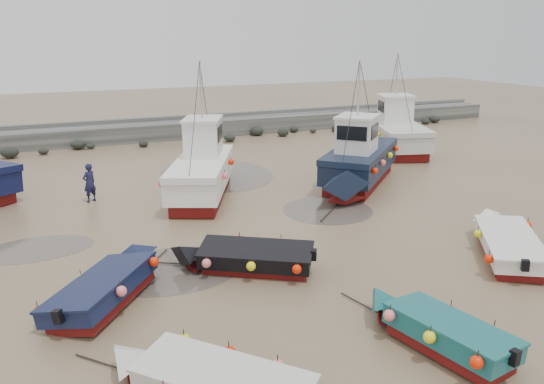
{
  "coord_description": "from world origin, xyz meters",
  "views": [
    {
      "loc": [
        -6.75,
        -16.65,
        7.44
      ],
      "look_at": [
        1.14,
        1.92,
        1.4
      ],
      "focal_mm": 35.0,
      "sensor_mm": 36.0,
      "label": 1
    }
  ],
  "objects_px": {
    "dinghy_1": "(111,283)",
    "dinghy_4": "(245,254)",
    "cabin_boat_3": "(396,130)",
    "dinghy_3": "(508,240)",
    "cabin_boat_2": "(357,160)",
    "person": "(91,201)",
    "cabin_boat_1": "(204,167)",
    "dinghy_0": "(209,377)",
    "dinghy_2": "(437,326)"
  },
  "relations": [
    {
      "from": "cabin_boat_2",
      "to": "person",
      "type": "xyz_separation_m",
      "value": [
        -12.65,
        2.59,
        -1.35
      ]
    },
    {
      "from": "dinghy_4",
      "to": "person",
      "type": "xyz_separation_m",
      "value": [
        -4.01,
        9.73,
        -0.55
      ]
    },
    {
      "from": "cabin_boat_1",
      "to": "cabin_boat_3",
      "type": "relative_size",
      "value": 0.99
    },
    {
      "from": "dinghy_3",
      "to": "cabin_boat_1",
      "type": "relative_size",
      "value": 0.63
    },
    {
      "from": "dinghy_1",
      "to": "dinghy_4",
      "type": "height_order",
      "value": "same"
    },
    {
      "from": "dinghy_3",
      "to": "person",
      "type": "height_order",
      "value": "dinghy_3"
    },
    {
      "from": "dinghy_1",
      "to": "cabin_boat_1",
      "type": "distance_m",
      "value": 10.77
    },
    {
      "from": "dinghy_3",
      "to": "cabin_boat_3",
      "type": "bearing_deg",
      "value": 102.52
    },
    {
      "from": "dinghy_3",
      "to": "dinghy_4",
      "type": "distance_m",
      "value": 9.2
    },
    {
      "from": "cabin_boat_1",
      "to": "dinghy_0",
      "type": "bearing_deg",
      "value": -81.01
    },
    {
      "from": "cabin_boat_3",
      "to": "cabin_boat_2",
      "type": "bearing_deg",
      "value": -117.07
    },
    {
      "from": "cabin_boat_3",
      "to": "dinghy_3",
      "type": "bearing_deg",
      "value": -92.55
    },
    {
      "from": "dinghy_2",
      "to": "cabin_boat_3",
      "type": "xyz_separation_m",
      "value": [
        12.74,
        19.53,
        0.8
      ]
    },
    {
      "from": "cabin_boat_3",
      "to": "person",
      "type": "distance_m",
      "value": 19.95
    },
    {
      "from": "dinghy_0",
      "to": "dinghy_3",
      "type": "height_order",
      "value": "same"
    },
    {
      "from": "cabin_boat_2",
      "to": "cabin_boat_3",
      "type": "distance_m",
      "value": 9.39
    },
    {
      "from": "dinghy_1",
      "to": "dinghy_4",
      "type": "relative_size",
      "value": 0.99
    },
    {
      "from": "dinghy_4",
      "to": "person",
      "type": "relative_size",
      "value": 2.99
    },
    {
      "from": "dinghy_3",
      "to": "cabin_boat_1",
      "type": "height_order",
      "value": "cabin_boat_1"
    },
    {
      "from": "dinghy_0",
      "to": "dinghy_3",
      "type": "bearing_deg",
      "value": -26.17
    },
    {
      "from": "dinghy_3",
      "to": "dinghy_4",
      "type": "relative_size",
      "value": 1.1
    },
    {
      "from": "dinghy_0",
      "to": "cabin_boat_2",
      "type": "xyz_separation_m",
      "value": [
        11.58,
        12.9,
        0.8
      ]
    },
    {
      "from": "dinghy_2",
      "to": "dinghy_4",
      "type": "distance_m",
      "value": 6.62
    },
    {
      "from": "dinghy_3",
      "to": "dinghy_0",
      "type": "bearing_deg",
      "value": -128.84
    },
    {
      "from": "dinghy_3",
      "to": "cabin_boat_1",
      "type": "bearing_deg",
      "value": 159.68
    },
    {
      "from": "dinghy_1",
      "to": "cabin_boat_3",
      "type": "xyz_separation_m",
      "value": [
        19.8,
        13.92,
        0.81
      ]
    },
    {
      "from": "cabin_boat_1",
      "to": "cabin_boat_2",
      "type": "height_order",
      "value": "same"
    },
    {
      "from": "cabin_boat_1",
      "to": "cabin_boat_2",
      "type": "relative_size",
      "value": 1.18
    },
    {
      "from": "dinghy_0",
      "to": "dinghy_2",
      "type": "height_order",
      "value": "same"
    },
    {
      "from": "cabin_boat_2",
      "to": "cabin_boat_3",
      "type": "height_order",
      "value": "same"
    },
    {
      "from": "dinghy_0",
      "to": "dinghy_3",
      "type": "distance_m",
      "value": 12.3
    },
    {
      "from": "dinghy_2",
      "to": "dinghy_3",
      "type": "xyz_separation_m",
      "value": [
        6.1,
        3.63,
        -0.03
      ]
    },
    {
      "from": "dinghy_2",
      "to": "dinghy_3",
      "type": "distance_m",
      "value": 7.1
    },
    {
      "from": "dinghy_0",
      "to": "dinghy_4",
      "type": "height_order",
      "value": "same"
    },
    {
      "from": "dinghy_1",
      "to": "person",
      "type": "relative_size",
      "value": 2.97
    },
    {
      "from": "dinghy_0",
      "to": "cabin_boat_1",
      "type": "bearing_deg",
      "value": 32.21
    },
    {
      "from": "dinghy_3",
      "to": "person",
      "type": "distance_m",
      "value": 17.7
    },
    {
      "from": "dinghy_3",
      "to": "dinghy_4",
      "type": "xyz_separation_m",
      "value": [
        -8.89,
        2.38,
        0.01
      ]
    },
    {
      "from": "dinghy_3",
      "to": "cabin_boat_3",
      "type": "distance_m",
      "value": 17.25
    },
    {
      "from": "dinghy_1",
      "to": "dinghy_0",
      "type": "bearing_deg",
      "value": -39.21
    },
    {
      "from": "dinghy_1",
      "to": "person",
      "type": "height_order",
      "value": "dinghy_1"
    },
    {
      "from": "dinghy_2",
      "to": "person",
      "type": "relative_size",
      "value": 2.96
    },
    {
      "from": "dinghy_1",
      "to": "cabin_boat_2",
      "type": "bearing_deg",
      "value": 67.06
    },
    {
      "from": "dinghy_0",
      "to": "cabin_boat_3",
      "type": "distance_m",
      "value": 26.71
    },
    {
      "from": "dinghy_3",
      "to": "cabin_boat_2",
      "type": "height_order",
      "value": "cabin_boat_2"
    },
    {
      "from": "person",
      "to": "dinghy_1",
      "type": "bearing_deg",
      "value": 54.22
    },
    {
      "from": "dinghy_2",
      "to": "cabin_boat_1",
      "type": "xyz_separation_m",
      "value": [
        -1.62,
        14.88,
        0.79
      ]
    },
    {
      "from": "cabin_boat_1",
      "to": "person",
      "type": "distance_m",
      "value": 5.42
    },
    {
      "from": "dinghy_2",
      "to": "dinghy_3",
      "type": "relative_size",
      "value": 0.9
    },
    {
      "from": "dinghy_3",
      "to": "cabin_boat_2",
      "type": "bearing_deg",
      "value": 126.66
    }
  ]
}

